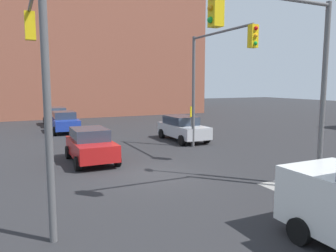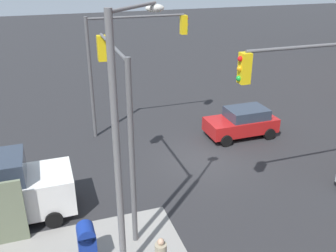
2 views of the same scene
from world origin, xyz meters
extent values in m
plane|color=#28282B|center=(0.00, 0.00, 0.00)|extent=(120.00, 120.00, 0.00)
cube|color=#93513D|center=(-32.00, 3.31, 11.56)|extent=(16.00, 28.00, 23.13)
cylinder|color=#59595B|center=(-4.50, 4.50, 3.25)|extent=(0.18, 0.18, 6.50)
cylinder|color=#59595B|center=(-1.90, 4.50, 6.38)|extent=(5.20, 0.12, 0.12)
cube|color=yellow|center=(0.70, 4.50, 5.85)|extent=(0.32, 0.36, 1.00)
sphere|color=red|center=(0.88, 4.50, 6.17)|extent=(0.18, 0.18, 0.18)
sphere|color=orange|center=(0.88, 4.50, 5.85)|extent=(0.18, 0.18, 0.18)
sphere|color=green|center=(0.88, 4.50, 5.53)|extent=(0.18, 0.18, 0.18)
cylinder|color=#59595B|center=(4.50, -4.50, 3.25)|extent=(0.18, 0.18, 6.50)
cube|color=yellow|center=(-0.68, -4.50, 5.85)|extent=(0.32, 0.36, 1.00)
sphere|color=red|center=(-0.86, -4.50, 6.17)|extent=(0.18, 0.18, 0.18)
sphere|color=orange|center=(-0.86, -4.50, 5.85)|extent=(0.18, 0.18, 0.18)
sphere|color=green|center=(-0.86, -4.50, 5.53)|extent=(0.18, 0.18, 0.18)
cylinder|color=#59595B|center=(4.50, 4.50, 3.25)|extent=(0.18, 0.18, 6.50)
cube|color=yellow|center=(4.50, 0.04, 5.85)|extent=(0.36, 0.32, 1.00)
sphere|color=orange|center=(4.50, -0.14, 5.85)|extent=(0.18, 0.18, 0.18)
sphere|color=green|center=(4.50, -0.14, 5.53)|extent=(0.18, 0.18, 0.18)
cylinder|color=#4C4C4C|center=(-5.40, 4.90, 1.20)|extent=(0.08, 0.08, 2.40)
cube|color=yellow|center=(-5.40, 4.90, 2.05)|extent=(0.48, 0.48, 0.64)
cube|color=#B7BABF|center=(-6.65, 4.97, 0.70)|extent=(4.42, 1.80, 0.75)
cube|color=#2D3847|center=(-7.00, 4.97, 1.35)|extent=(2.48, 1.58, 0.55)
cylinder|color=black|center=(-5.14, 5.87, 0.32)|extent=(0.64, 0.22, 0.64)
cylinder|color=black|center=(-5.14, 4.07, 0.32)|extent=(0.64, 0.22, 0.64)
cylinder|color=black|center=(-8.15, 5.87, 0.32)|extent=(0.64, 0.22, 0.64)
cylinder|color=black|center=(-8.15, 4.07, 0.32)|extent=(0.64, 0.22, 0.64)
cube|color=#1E389E|center=(-13.84, -1.65, 0.70)|extent=(3.84, 1.80, 0.75)
cube|color=#2D3847|center=(-14.15, -1.65, 1.35)|extent=(2.15, 1.58, 0.55)
cylinder|color=black|center=(-12.54, -0.75, 0.32)|extent=(0.64, 0.22, 0.64)
cylinder|color=black|center=(-12.54, -2.55, 0.32)|extent=(0.64, 0.22, 0.64)
cylinder|color=black|center=(-15.15, -0.75, 0.32)|extent=(0.64, 0.22, 0.64)
cylinder|color=black|center=(-15.15, -2.55, 0.32)|extent=(0.64, 0.22, 0.64)
cube|color=white|center=(-18.81, -1.70, 0.70)|extent=(4.34, 1.80, 0.75)
cube|color=#2D3847|center=(-19.16, -1.70, 1.35)|extent=(2.43, 1.58, 0.55)
cylinder|color=black|center=(-17.34, -0.80, 0.32)|extent=(0.64, 0.22, 0.64)
cylinder|color=black|center=(-17.34, -2.60, 0.32)|extent=(0.64, 0.22, 0.64)
cylinder|color=black|center=(-20.29, -0.80, 0.32)|extent=(0.64, 0.22, 0.64)
cylinder|color=black|center=(-20.29, -2.60, 0.32)|extent=(0.64, 0.22, 0.64)
cube|color=#B21919|center=(-3.16, -1.91, 0.70)|extent=(3.88, 1.80, 0.75)
cube|color=#2D3847|center=(-3.47, -1.91, 1.35)|extent=(2.17, 1.58, 0.55)
cylinder|color=black|center=(-1.84, -1.01, 0.32)|extent=(0.64, 0.22, 0.64)
cylinder|color=black|center=(-1.84, -2.81, 0.32)|extent=(0.64, 0.22, 0.64)
cylinder|color=black|center=(-4.48, -1.01, 0.32)|extent=(0.64, 0.22, 0.64)
cylinder|color=black|center=(-4.48, -2.81, 0.32)|extent=(0.64, 0.22, 0.64)
cylinder|color=black|center=(7.14, 0.75, 0.32)|extent=(0.64, 0.22, 0.64)
camera|label=1|loc=(12.44, -5.21, 3.78)|focal=35.00mm
camera|label=2|loc=(6.80, 14.75, 8.97)|focal=40.00mm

